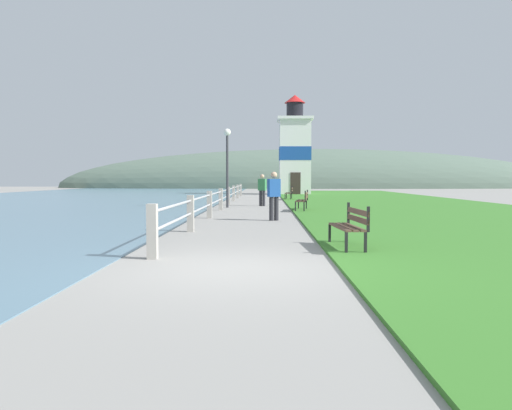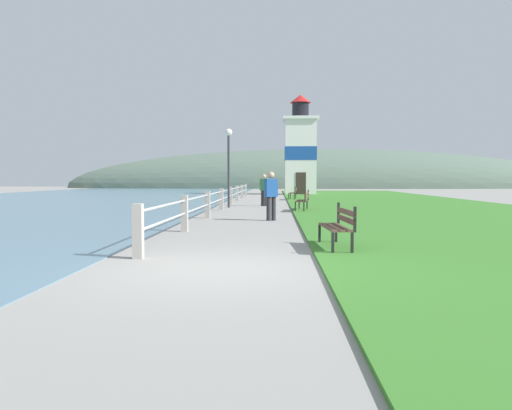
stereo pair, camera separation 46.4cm
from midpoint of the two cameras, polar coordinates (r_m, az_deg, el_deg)
ground_plane at (r=8.18m, az=-2.80°, el=-7.33°), size 160.00×160.00×0.00m
grass_verge at (r=28.65m, az=16.35°, el=0.05°), size 12.00×59.22×0.06m
water_strip at (r=31.53m, az=-25.90°, el=0.09°), size 24.00×94.75×0.01m
seawall_railing at (r=25.41m, az=-2.90°, el=1.07°), size 0.18×32.74×1.01m
park_bench_near at (r=10.45m, az=10.72°, el=-2.14°), size 0.59×1.68×0.94m
park_bench_midway at (r=22.44m, az=6.03°, el=0.66°), size 0.72×1.94×0.94m
park_bench_far at (r=34.17m, az=4.71°, el=1.48°), size 0.63×1.67×0.94m
lighthouse at (r=45.98m, az=5.37°, el=6.12°), size 3.20×3.20×9.06m
person_strolling at (r=26.53m, az=1.42°, el=1.86°), size 0.47×0.37×1.69m
person_by_railing at (r=17.38m, az=2.51°, el=1.25°), size 0.47×0.37×1.70m
lamp_post at (r=25.17m, az=-2.62°, el=5.94°), size 0.36×0.36×3.96m
distant_hillside at (r=77.85m, az=7.66°, el=1.96°), size 80.00×16.00×12.00m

